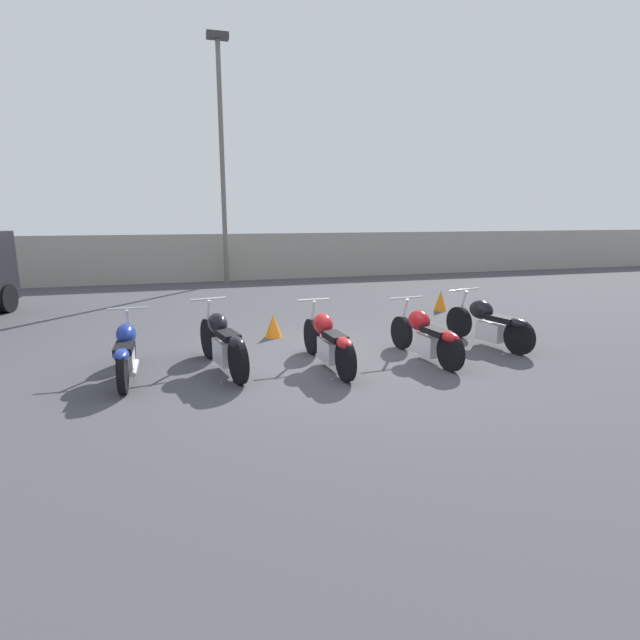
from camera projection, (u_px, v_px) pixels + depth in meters
ground_plane at (322, 360)px, 8.21m from camera, size 60.00×60.00×0.00m
fence_back at (238, 257)px, 18.05m from camera, size 40.00×0.04×1.69m
light_pole_right at (222, 142)px, 16.56m from camera, size 0.70×0.35×8.05m
motorcycle_slot_0 at (126, 351)px, 7.22m from camera, size 0.57×1.97×0.94m
motorcycle_slot_1 at (223, 342)px, 7.60m from camera, size 0.70×2.14×1.03m
motorcycle_slot_2 at (328, 341)px, 7.77m from camera, size 0.56×2.15×0.97m
motorcycle_slot_3 at (426, 335)px, 8.17m from camera, size 0.65×2.00×0.95m
motorcycle_slot_4 at (489, 323)px, 9.05m from camera, size 0.78×2.01×0.97m
traffic_cone_near at (441, 301)px, 12.42m from camera, size 0.31×0.31×0.51m
traffic_cone_far at (273, 326)px, 9.73m from camera, size 0.34×0.34×0.45m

